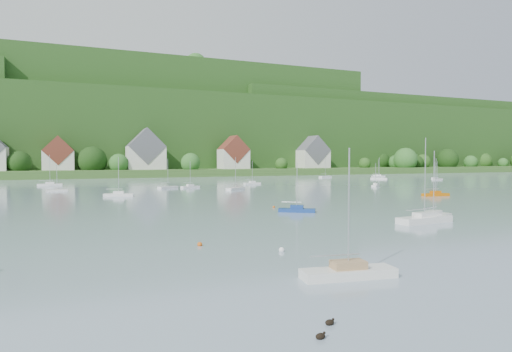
% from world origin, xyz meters
% --- Properties ---
extents(far_shore_strip, '(600.00, 60.00, 3.00)m').
position_xyz_m(far_shore_strip, '(0.00, 200.00, 1.50)').
color(far_shore_strip, '#345921').
rests_on(far_shore_strip, ground).
extents(forested_ridge, '(620.00, 181.22, 69.89)m').
position_xyz_m(forested_ridge, '(0.39, 268.57, 22.89)').
color(forested_ridge, '#1F4215').
rests_on(forested_ridge, ground).
extents(village_building_1, '(12.00, 9.36, 14.00)m').
position_xyz_m(village_building_1, '(-30.00, 189.00, 8.75)').
color(village_building_1, silver).
rests_on(village_building_1, far_shore_strip).
extents(village_building_2, '(16.00, 11.44, 18.00)m').
position_xyz_m(village_building_2, '(5.00, 188.00, 10.27)').
color(village_building_2, silver).
rests_on(village_building_2, far_shore_strip).
extents(village_building_3, '(13.00, 10.40, 15.50)m').
position_xyz_m(village_building_3, '(45.00, 186.00, 9.43)').
color(village_building_3, silver).
rests_on(village_building_3, far_shore_strip).
extents(village_building_4, '(15.00, 10.40, 16.50)m').
position_xyz_m(village_building_4, '(90.00, 190.00, 9.59)').
color(village_building_4, silver).
rests_on(village_building_4, far_shore_strip).
extents(near_sailboat_1, '(5.08, 4.07, 6.96)m').
position_xyz_m(near_sailboat_1, '(4.22, 45.69, 0.40)').
color(near_sailboat_1, navy).
rests_on(near_sailboat_1, ground).
extents(near_sailboat_2, '(6.26, 2.54, 8.22)m').
position_xyz_m(near_sailboat_2, '(-9.13, 13.55, 0.44)').
color(near_sailboat_2, white).
rests_on(near_sailboat_2, ground).
extents(near_sailboat_3, '(6.56, 3.77, 8.54)m').
position_xyz_m(near_sailboat_3, '(16.21, 32.29, 0.45)').
color(near_sailboat_3, white).
rests_on(near_sailboat_3, ground).
extents(near_sailboat_4, '(7.60, 2.88, 10.01)m').
position_xyz_m(near_sailboat_4, '(13.16, 30.56, 0.50)').
color(near_sailboat_4, white).
rests_on(near_sailboat_4, ground).
extents(near_sailboat_5, '(5.77, 2.14, 7.61)m').
position_xyz_m(near_sailboat_5, '(43.03, 59.05, 0.42)').
color(near_sailboat_5, '#C36105').
rests_on(near_sailboat_5, ground).
extents(mooring_buoy_1, '(0.47, 0.47, 0.47)m').
position_xyz_m(mooring_buoy_1, '(-9.52, 22.38, 0.00)').
color(mooring_buoy_1, white).
rests_on(mooring_buoy_1, ground).
extents(mooring_buoy_3, '(0.38, 0.38, 0.38)m').
position_xyz_m(mooring_buoy_3, '(3.64, 52.21, 0.00)').
color(mooring_buoy_3, '#CF5711').
rests_on(mooring_buoy_3, ground).
extents(mooring_buoy_5, '(0.44, 0.44, 0.44)m').
position_xyz_m(mooring_buoy_5, '(-15.01, 27.28, 0.00)').
color(mooring_buoy_5, '#CF5711').
rests_on(mooring_buoy_5, ground).
extents(duck_pair, '(1.67, 1.49, 0.33)m').
position_xyz_m(duck_pair, '(-15.07, 6.60, 0.11)').
color(duck_pair, black).
rests_on(duck_pair, ground).
extents(far_sailboat_cluster, '(193.50, 66.34, 8.71)m').
position_xyz_m(far_sailboat_cluster, '(10.13, 117.02, 0.38)').
color(far_sailboat_cluster, white).
rests_on(far_sailboat_cluster, ground).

